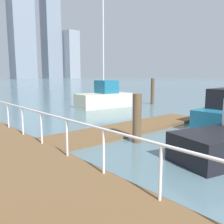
# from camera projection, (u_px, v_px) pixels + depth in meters

# --- Properties ---
(ground_plane) EXTENTS (300.00, 300.00, 0.00)m
(ground_plane) POSITION_uv_depth(u_px,v_px,m) (17.00, 110.00, 18.40)
(ground_plane) COLOR slate
(floating_dock) EXTENTS (10.02, 2.00, 0.18)m
(floating_dock) POSITION_uv_depth(u_px,v_px,m) (127.00, 129.00, 11.69)
(floating_dock) COLOR brown
(floating_dock) RESTS_ON ground_plane
(boardwalk_railing) EXTENTS (0.06, 26.09, 1.08)m
(boardwalk_railing) POSITION_uv_depth(u_px,v_px,m) (67.00, 127.00, 6.75)
(boardwalk_railing) COLOR white
(boardwalk_railing) RESTS_ON boardwalk
(dock_piling_0) EXTENTS (0.34, 0.34, 1.94)m
(dock_piling_0) POSITION_uv_depth(u_px,v_px,m) (137.00, 118.00, 9.54)
(dock_piling_0) COLOR brown
(dock_piling_0) RESTS_ON ground_plane
(dock_piling_2) EXTENTS (0.31, 0.31, 2.34)m
(dock_piling_2) POSITION_uv_depth(u_px,v_px,m) (153.00, 91.00, 21.85)
(dock_piling_2) COLOR brown
(dock_piling_2) RESTS_ON ground_plane
(moored_boat_3) EXTENTS (4.65, 2.40, 9.60)m
(moored_boat_3) POSITION_uv_depth(u_px,v_px,m) (104.00, 97.00, 20.01)
(moored_boat_3) COLOR beige
(moored_boat_3) RESTS_ON ground_plane
(skyline_tower_5) EXTENTS (13.30, 13.76, 87.06)m
(skyline_tower_5) POSITION_uv_depth(u_px,v_px,m) (20.00, 3.00, 141.04)
(skyline_tower_5) COLOR gray
(skyline_tower_5) RESTS_ON ground_plane
(skyline_tower_6) EXTENTS (10.42, 9.66, 87.21)m
(skyline_tower_6) POSITION_uv_depth(u_px,v_px,m) (50.00, 10.00, 155.73)
(skyline_tower_6) COLOR gray
(skyline_tower_6) RESTS_ON ground_plane
(skyline_tower_7) EXTENTS (8.85, 8.38, 30.98)m
(skyline_tower_7) POSITION_uv_depth(u_px,v_px,m) (72.00, 55.00, 161.93)
(skyline_tower_7) COLOR #8C939E
(skyline_tower_7) RESTS_ON ground_plane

